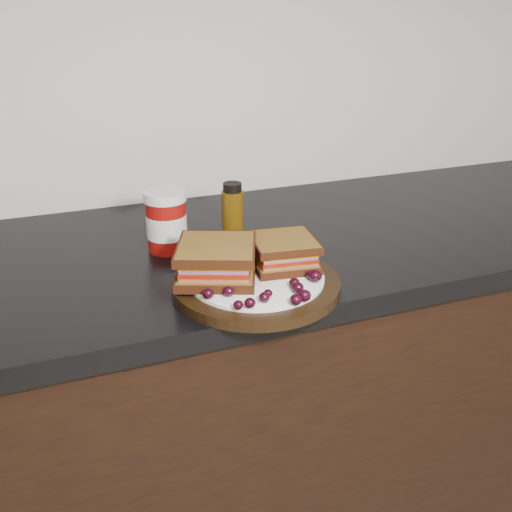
{
  "coord_description": "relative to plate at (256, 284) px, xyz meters",
  "views": [
    {
      "loc": [
        -0.23,
        0.7,
        1.34
      ],
      "look_at": [
        0.07,
        1.49,
        0.96
      ],
      "focal_mm": 40.0,
      "sensor_mm": 36.0,
      "label": 1
    }
  ],
  "objects": [
    {
      "name": "grape_22",
      "position": [
        -0.06,
        0.03,
        0.02
      ],
      "size": [
        0.02,
        0.02,
        0.01
      ],
      "primitive_type": "ellipsoid",
      "color": "black",
      "rests_on": "plate"
    },
    {
      "name": "sandwich_right",
      "position": [
        0.06,
        0.02,
        0.04
      ],
      "size": [
        0.12,
        0.12,
        0.05
      ],
      "primitive_type": null,
      "rotation": [
        0.0,
        0.0,
        -0.13
      ],
      "color": "brown",
      "rests_on": "plate"
    },
    {
      "name": "grape_13",
      "position": [
        0.09,
        0.0,
        0.02
      ],
      "size": [
        0.02,
        0.02,
        0.02
      ],
      "primitive_type": "ellipsoid",
      "color": "black",
      "rests_on": "plate"
    },
    {
      "name": "grape_21",
      "position": [
        -0.06,
        -0.02,
        0.02
      ],
      "size": [
        0.01,
        0.01,
        0.01
      ],
      "primitive_type": "ellipsoid",
      "color": "black",
      "rests_on": "plate"
    },
    {
      "name": "grape_12",
      "position": [
        0.1,
        -0.02,
        0.02
      ],
      "size": [
        0.02,
        0.02,
        0.02
      ],
      "primitive_type": "ellipsoid",
      "color": "black",
      "rests_on": "plate"
    },
    {
      "name": "grape_23",
      "position": [
        -0.08,
        0.03,
        0.02
      ],
      "size": [
        0.02,
        0.02,
        0.02
      ],
      "primitive_type": "ellipsoid",
      "color": "black",
      "rests_on": "plate"
    },
    {
      "name": "grape_16",
      "position": [
        -0.04,
        0.07,
        0.02
      ],
      "size": [
        0.02,
        0.02,
        0.01
      ],
      "primitive_type": "ellipsoid",
      "color": "black",
      "rests_on": "plate"
    },
    {
      "name": "grape_3",
      "position": [
        -0.05,
        -0.1,
        0.02
      ],
      "size": [
        0.02,
        0.02,
        0.02
      ],
      "primitive_type": "ellipsoid",
      "color": "black",
      "rests_on": "plate"
    },
    {
      "name": "grape_24",
      "position": [
        -0.07,
        0.01,
        0.02
      ],
      "size": [
        0.02,
        0.02,
        0.02
      ],
      "primitive_type": "ellipsoid",
      "color": "black",
      "rests_on": "plate"
    },
    {
      "name": "grape_7",
      "position": [
        0.04,
        -0.11,
        0.02
      ],
      "size": [
        0.02,
        0.02,
        0.02
      ],
      "primitive_type": "ellipsoid",
      "color": "black",
      "rests_on": "plate"
    },
    {
      "name": "grape_1",
      "position": [
        -0.06,
        -0.05,
        0.02
      ],
      "size": [
        0.02,
        0.02,
        0.02
      ],
      "primitive_type": "ellipsoid",
      "color": "black",
      "rests_on": "plate"
    },
    {
      "name": "grape_2",
      "position": [
        -0.06,
        -0.09,
        0.02
      ],
      "size": [
        0.02,
        0.02,
        0.01
      ],
      "primitive_type": "ellipsoid",
      "color": "black",
      "rests_on": "plate"
    },
    {
      "name": "grape_19",
      "position": [
        -0.07,
        0.03,
        0.02
      ],
      "size": [
        0.02,
        0.02,
        0.02
      ],
      "primitive_type": "ellipsoid",
      "color": "black",
      "rests_on": "plate"
    },
    {
      "name": "plate",
      "position": [
        0.0,
        0.0,
        0.0
      ],
      "size": [
        0.28,
        0.28,
        0.02
      ],
      "primitive_type": "cylinder",
      "color": "black",
      "rests_on": "countertop"
    },
    {
      "name": "grape_9",
      "position": [
        0.04,
        -0.06,
        0.02
      ],
      "size": [
        0.02,
        0.02,
        0.02
      ],
      "primitive_type": "ellipsoid",
      "color": "black",
      "rests_on": "plate"
    },
    {
      "name": "grape_0",
      "position": [
        -0.1,
        -0.05,
        0.02
      ],
      "size": [
        0.02,
        0.02,
        0.02
      ],
      "primitive_type": "ellipsoid",
      "color": "black",
      "rests_on": "plate"
    },
    {
      "name": "grape_5",
      "position": [
        -0.01,
        -0.08,
        0.02
      ],
      "size": [
        0.01,
        0.01,
        0.01
      ],
      "primitive_type": "ellipsoid",
      "color": "black",
      "rests_on": "plate"
    },
    {
      "name": "grape_15",
      "position": [
        0.05,
        0.02,
        0.02
      ],
      "size": [
        0.02,
        0.02,
        0.02
      ],
      "primitive_type": "ellipsoid",
      "color": "black",
      "rests_on": "plate"
    },
    {
      "name": "oil_bottle",
      "position": [
        0.03,
        0.21,
        0.05
      ],
      "size": [
        0.04,
        0.04,
        0.12
      ],
      "primitive_type": "cylinder",
      "rotation": [
        0.0,
        0.0,
        -0.0
      ],
      "color": "#4A3107",
      "rests_on": "countertop"
    },
    {
      "name": "grape_10",
      "position": [
        0.08,
        -0.05,
        0.03
      ],
      "size": [
        0.02,
        0.02,
        0.02
      ],
      "primitive_type": "ellipsoid",
      "color": "black",
      "rests_on": "plate"
    },
    {
      "name": "grape_6",
      "position": [
        0.02,
        -0.11,
        0.02
      ],
      "size": [
        0.02,
        0.02,
        0.02
      ],
      "primitive_type": "ellipsoid",
      "color": "black",
      "rests_on": "plate"
    },
    {
      "name": "countertop",
      "position": [
        -0.07,
        0.21,
        -0.03
      ],
      "size": [
        3.98,
        0.6,
        0.04
      ],
      "primitive_type": "cube",
      "color": "black",
      "rests_on": "base_cabinets"
    },
    {
      "name": "grape_14",
      "position": [
        0.09,
        0.02,
        0.02
      ],
      "size": [
        0.02,
        0.02,
        0.01
      ],
      "primitive_type": "ellipsoid",
      "color": "black",
      "rests_on": "plate"
    },
    {
      "name": "base_cabinets",
      "position": [
        -0.07,
        0.21,
        -0.48
      ],
      "size": [
        3.96,
        0.58,
        0.86
      ],
      "primitive_type": "cube",
      "color": "black",
      "rests_on": "ground_plane"
    },
    {
      "name": "grape_17",
      "position": [
        -0.05,
        0.05,
        0.02
      ],
      "size": [
        0.02,
        0.02,
        0.02
      ],
      "primitive_type": "ellipsoid",
      "color": "black",
      "rests_on": "plate"
    },
    {
      "name": "grape_20",
      "position": [
        -0.06,
        -0.0,
        0.02
      ],
      "size": [
        0.02,
        0.02,
        0.02
      ],
      "primitive_type": "ellipsoid",
      "color": "black",
      "rests_on": "plate"
    },
    {
      "name": "grape_11",
      "position": [
        0.08,
        -0.04,
        0.02
      ],
      "size": [
        0.02,
        0.02,
        0.02
      ],
      "primitive_type": "ellipsoid",
      "color": "black",
      "rests_on": "plate"
    },
    {
      "name": "sandwich_left",
      "position": [
        -0.06,
        0.02,
        0.04
      ],
      "size": [
        0.16,
        0.16,
        0.06
      ],
      "primitive_type": null,
      "rotation": [
        0.0,
        0.0,
        -0.38
      ],
      "color": "brown",
      "rests_on": "plate"
    },
    {
      "name": "grape_4",
      "position": [
        -0.02,
        -0.09,
        0.02
      ],
      "size": [
        0.02,
        0.02,
        0.02
      ],
      "primitive_type": "ellipsoid",
      "color": "black",
      "rests_on": "plate"
    },
    {
      "name": "condiment_jar",
      "position": [
        -0.1,
        0.21,
        0.05
      ],
      "size": [
        0.08,
        0.08,
        0.12
      ],
      "primitive_type": "cylinder",
      "rotation": [
        0.0,
        0.0,
        0.04
      ],
      "color": "maroon",
      "rests_on": "countertop"
    },
    {
      "name": "grape_18",
      "position": [
        -0.07,
        0.03,
        0.03
      ],
      "size": [
        0.02,
        0.02,
        0.02
      ],
      "primitive_type": "ellipsoid",
      "color": "black",
      "rests_on": "plate"
    },
    {
      "name": "grape_8",
      "position": [
        0.04,
        -0.08,
        0.02
      ],
      "size": [
        0.02,
        0.02,
        0.02
      ],
      "primitive_type": "ellipsoid",
      "color": "black",
      "rests_on": "plate"
    }
  ]
}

